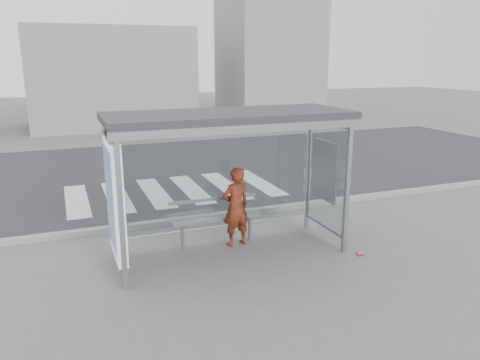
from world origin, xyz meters
The scene contains 10 objects.
ground centered at (0.00, 0.00, 0.00)m, with size 80.00×80.00×0.00m, color #60605D.
road centered at (0.00, 7.00, 0.00)m, with size 30.00×10.00×0.01m, color #2C2C2F.
curb centered at (0.00, 1.95, 0.06)m, with size 30.00×0.18×0.12m, color gray.
crosswalk centered at (0.00, 4.50, 0.00)m, with size 5.55×3.00×0.00m.
bus_shelter centered at (-0.37, 0.06, 1.98)m, with size 4.25×1.65×2.62m.
building_center centered at (0.00, 18.00, 2.50)m, with size 8.00×5.00×5.00m, color gray.
building_right centered at (9.00, 18.00, 3.50)m, with size 5.00×5.00×7.00m, color gray.
person centered at (0.25, 0.35, 0.77)m, with size 0.56×0.37×1.54m, color orange.
bench centered at (-0.10, 0.50, 0.54)m, with size 1.76×0.32×0.91m.
soda_can centered at (2.20, -0.96, 0.04)m, with size 0.07×0.07×0.13m, color #EB4568.
Camera 1 is at (-2.75, -7.56, 3.52)m, focal length 35.00 mm.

